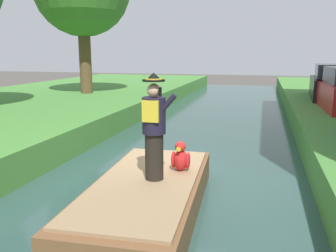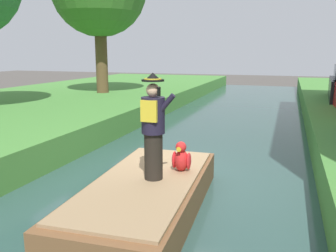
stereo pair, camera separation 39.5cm
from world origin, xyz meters
name	(u,v)px [view 2 (the right image)]	position (x,y,z in m)	size (l,w,h in m)	color
ground_plane	(175,184)	(0.00, 0.00, 0.00)	(80.00, 80.00, 0.00)	#4C4742
canal_water	(175,182)	(0.00, 0.00, 0.05)	(5.91, 48.00, 0.10)	#2D4C47
boat	(146,196)	(0.00, -1.69, 0.40)	(2.04, 4.30, 0.61)	brown
person_pirate	(153,127)	(0.12, -1.61, 1.64)	(0.61, 0.42, 1.85)	black
parrot_plush	(181,158)	(0.46, -1.05, 0.95)	(0.36, 0.34, 0.57)	red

